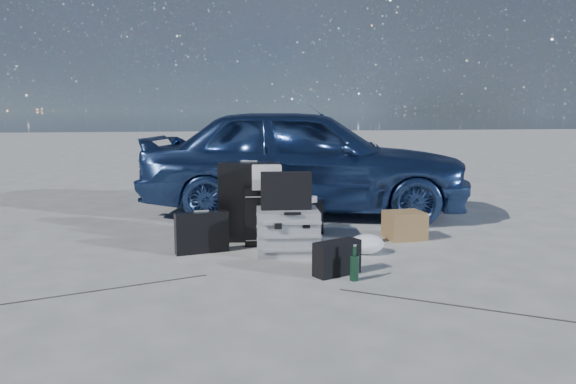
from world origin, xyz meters
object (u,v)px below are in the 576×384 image
(car, at_px, (305,160))
(briefcase, at_px, (202,233))
(green_bottle, at_px, (354,263))
(pelican_case, at_px, (288,231))
(cardboard_box, at_px, (404,225))
(suitcase_left, at_px, (249,202))
(duffel_bag, at_px, (293,217))
(suitcase_right, at_px, (268,217))

(car, distance_m, briefcase, 2.17)
(briefcase, xyz_separation_m, green_bottle, (1.07, -1.01, -0.05))
(pelican_case, xyz_separation_m, cardboard_box, (1.21, 0.34, -0.06))
(briefcase, distance_m, suitcase_left, 0.64)
(car, height_order, suitcase_left, car)
(pelican_case, distance_m, suitcase_left, 0.63)
(car, relative_size, suitcase_left, 5.11)
(pelican_case, bearing_deg, duffel_bag, 82.64)
(briefcase, xyz_separation_m, duffel_bag, (0.93, 0.70, -0.03))
(car, relative_size, duffel_bag, 6.25)
(car, height_order, cardboard_box, car)
(suitcase_right, bearing_deg, duffel_bag, 62.88)
(briefcase, relative_size, duffel_bag, 0.76)
(suitcase_left, relative_size, cardboard_box, 2.11)
(briefcase, height_order, cardboard_box, briefcase)
(green_bottle, bearing_deg, duffel_bag, 94.47)
(pelican_case, relative_size, cardboard_box, 1.49)
(briefcase, bearing_deg, suitcase_right, 4.83)
(suitcase_left, bearing_deg, green_bottle, -58.95)
(briefcase, relative_size, cardboard_box, 1.31)
(briefcase, height_order, duffel_bag, briefcase)
(briefcase, bearing_deg, green_bottle, -55.58)
(green_bottle, bearing_deg, car, 85.85)
(duffel_bag, xyz_separation_m, cardboard_box, (1.01, -0.50, -0.02))
(suitcase_left, bearing_deg, pelican_case, -55.43)
(pelican_case, xyz_separation_m, suitcase_right, (-0.12, 0.32, 0.07))
(pelican_case, bearing_deg, briefcase, 175.68)
(pelican_case, height_order, suitcase_right, suitcase_right)
(pelican_case, height_order, briefcase, pelican_case)
(briefcase, relative_size, suitcase_right, 0.88)
(briefcase, distance_m, green_bottle, 1.48)
(car, bearing_deg, briefcase, 158.72)
(suitcase_right, bearing_deg, cardboard_box, 5.50)
(cardboard_box, bearing_deg, green_bottle, -125.61)
(cardboard_box, bearing_deg, pelican_case, -164.36)
(car, height_order, suitcase_right, car)
(green_bottle, bearing_deg, suitcase_left, 113.19)
(car, distance_m, suitcase_right, 1.69)
(briefcase, xyz_separation_m, cardboard_box, (1.94, 0.20, -0.05))
(green_bottle, bearing_deg, pelican_case, 110.92)
(duffel_bag, bearing_deg, car, 79.97)
(duffel_bag, distance_m, green_bottle, 1.72)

